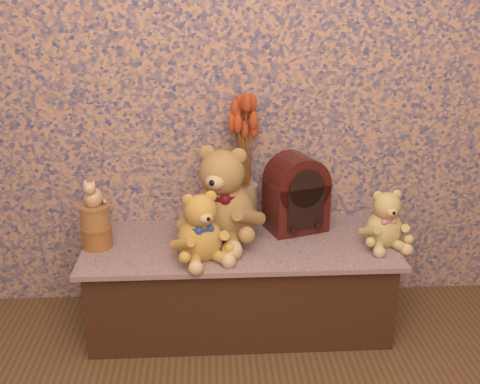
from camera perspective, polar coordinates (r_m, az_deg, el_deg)
The scene contains 10 objects.
display_shelf at distance 2.46m, azimuth -0.07°, elevation -9.05°, with size 1.27×0.53×0.38m, color #395374.
teddy_large at distance 2.34m, azimuth -1.61°, elevation 0.24°, with size 0.34×0.40×0.43m, color olive, non-canonical shape.
teddy_medium at distance 2.20m, azimuth -4.04°, elevation -3.07°, with size 0.23×0.28×0.29m, color #B58833, non-canonical shape.
teddy_small at distance 2.38m, azimuth 14.21°, elevation -2.29°, with size 0.20×0.24×0.25m, color tan, non-canonical shape.
cathedral_radio at distance 2.45m, azimuth 5.61°, elevation -0.04°, with size 0.24×0.17×0.33m, color #390F0A, non-canonical shape.
ceramic_vase at distance 2.48m, azimuth 0.39°, elevation -1.39°, with size 0.12×0.12×0.20m, color tan.
dried_stalks at distance 2.39m, azimuth 0.40°, elevation 5.66°, with size 0.23×0.23×0.43m, color #C0411E, non-canonical shape.
biscuit_tin_lower at distance 2.39m, azimuth -14.04°, elevation -4.33°, with size 0.12×0.12×0.09m, color #AC8D32.
biscuit_tin_upper at distance 2.35m, azimuth -14.22°, elevation -2.35°, with size 0.12×0.12×0.09m, color tan.
cat_figurine at distance 2.32m, azimuth -14.44°, elevation 0.06°, with size 0.09×0.10×0.12m, color silver, non-canonical shape.
Camera 1 is at (-0.12, -0.90, 1.39)m, focal length 42.91 mm.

